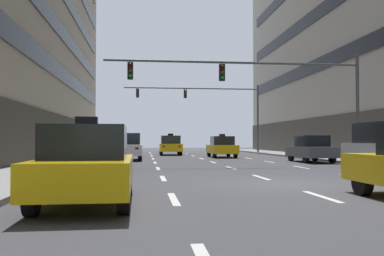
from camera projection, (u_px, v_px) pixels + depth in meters
ground_plane at (279, 183)px, 12.53m from camera, size 120.00×120.00×0.00m
lane_stripe_l1_s3 at (174, 199)px, 9.17m from camera, size 0.16×2.00×0.01m
lane_stripe_l1_s4 at (163, 178)px, 14.13m from camera, size 0.16×2.00×0.01m
lane_stripe_l1_s5 at (158, 168)px, 19.10m from camera, size 0.16×2.00×0.01m
lane_stripe_l1_s6 at (155, 163)px, 24.06m from camera, size 0.16×2.00×0.01m
lane_stripe_l1_s7 at (153, 159)px, 29.03m from camera, size 0.16×2.00×0.01m
lane_stripe_l1_s8 at (152, 156)px, 33.99m from camera, size 0.16×2.00×0.01m
lane_stripe_l1_s9 at (151, 154)px, 38.96m from camera, size 0.16×2.00×0.01m
lane_stripe_l1_s10 at (150, 152)px, 43.92m from camera, size 0.16×2.00×0.01m
lane_stripe_l2_s3 at (322, 197)px, 9.55m from camera, size 0.16×2.00×0.01m
lane_stripe_l2_s4 at (261, 177)px, 14.52m from camera, size 0.16×2.00×0.01m
lane_stripe_l2_s5 at (231, 168)px, 19.48m from camera, size 0.16×2.00×0.01m
lane_stripe_l2_s6 at (213, 162)px, 24.45m from camera, size 0.16×2.00×0.01m
lane_stripe_l2_s7 at (201, 158)px, 29.41m from camera, size 0.16×2.00×0.01m
lane_stripe_l2_s8 at (193, 156)px, 34.38m from camera, size 0.16×2.00×0.01m
lane_stripe_l2_s9 at (187, 154)px, 39.34m from camera, size 0.16×2.00×0.01m
lane_stripe_l2_s10 at (182, 152)px, 44.31m from camera, size 0.16×2.00×0.01m
lane_stripe_l3_s4 at (353, 176)px, 14.90m from camera, size 0.16×2.00×0.01m
lane_stripe_l3_s5 at (301, 167)px, 19.86m from camera, size 0.16×2.00×0.01m
lane_stripe_l3_s6 at (270, 162)px, 24.83m from camera, size 0.16×2.00×0.01m
lane_stripe_l3_s7 at (249, 158)px, 29.80m from camera, size 0.16×2.00×0.01m
lane_stripe_l3_s8 at (234, 156)px, 34.76m from camera, size 0.16×2.00×0.01m
lane_stripe_l3_s9 at (222, 154)px, 39.73m from camera, size 0.16×2.00×0.01m
lane_stripe_l3_s10 at (214, 152)px, 44.69m from camera, size 0.16×2.00×0.01m
taxi_driving_1 at (87, 166)px, 8.40m from camera, size 1.80×4.21×1.74m
taxi_driving_2 at (170, 145)px, 36.58m from camera, size 1.94×4.49×1.86m
car_driving_3 at (127, 147)px, 27.06m from camera, size 1.94×4.61×1.72m
taxi_driving_4 at (222, 147)px, 31.41m from camera, size 1.76×4.19×1.74m
car_parked_2 at (384, 147)px, 17.11m from camera, size 1.84×4.19×2.00m
car_parked_3 at (311, 149)px, 24.55m from camera, size 1.82×4.18×1.55m
traffic_signal_0 at (264, 81)px, 21.54m from camera, size 13.20×0.35×5.73m
traffic_signal_1 at (210, 102)px, 40.86m from camera, size 13.11×0.35×6.55m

